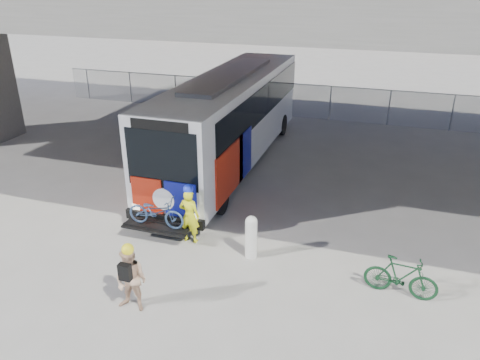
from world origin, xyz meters
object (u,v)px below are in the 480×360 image
at_px(cyclist_hivis, 189,214).
at_px(cyclist_tan, 131,279).
at_px(bollard, 251,235).
at_px(bike_parked, 401,277).
at_px(bus, 231,113).

height_order(cyclist_hivis, cyclist_tan, cyclist_hivis).
xyz_separation_m(bollard, cyclist_tan, (-1.97, -2.98, 0.16)).
xyz_separation_m(bollard, cyclist_hivis, (-1.93, 0.25, 0.20)).
xyz_separation_m(cyclist_hivis, bike_parked, (5.86, -0.74, -0.35)).
distance_m(bus, cyclist_tan, 9.67).
bearing_deg(cyclist_hivis, bus, -81.02).
bearing_deg(bollard, bike_parked, -7.15).
bearing_deg(bike_parked, cyclist_tan, 118.17).
xyz_separation_m(bollard, bike_parked, (3.93, -0.49, -0.15)).
distance_m(cyclist_hivis, cyclist_tan, 3.22).
height_order(bollard, bike_parked, bollard).
bearing_deg(cyclist_hivis, cyclist_tan, 90.01).
relative_size(bollard, cyclist_hivis, 0.69).
relative_size(bus, bollard, 10.20).
height_order(bus, bollard, bus).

